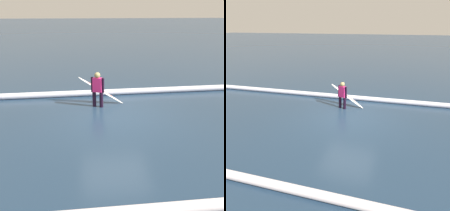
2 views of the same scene
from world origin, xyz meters
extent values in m
plane|color=navy|center=(0.00, 0.00, 0.00)|extent=(177.97, 177.97, 0.00)
cylinder|color=black|center=(0.72, -1.02, 0.30)|extent=(0.14, 0.14, 0.60)
cylinder|color=black|center=(0.46, -0.92, 0.30)|extent=(0.14, 0.14, 0.60)
cube|color=#D82672|center=(0.59, -0.97, 0.86)|extent=(0.39, 0.31, 0.53)
sphere|color=#998955|center=(0.59, -0.97, 1.23)|extent=(0.22, 0.22, 0.22)
cylinder|color=black|center=(0.79, -1.05, 0.86)|extent=(0.09, 0.19, 0.58)
cylinder|color=black|center=(0.39, -0.90, 0.86)|extent=(0.09, 0.13, 0.57)
ellipsoid|color=white|center=(0.45, -1.35, 0.53)|extent=(1.79, 0.46, 1.10)
ellipsoid|color=red|center=(0.45, -1.35, 0.53)|extent=(1.43, 0.26, 0.89)
cylinder|color=white|center=(-2.94, -2.51, 0.13)|extent=(24.94, 1.46, 0.25)
camera|label=1|loc=(0.90, 8.56, 3.58)|focal=42.45mm
camera|label=2|loc=(-2.15, 8.29, 3.90)|focal=33.26mm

